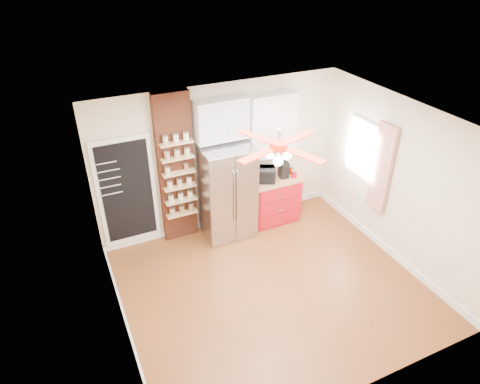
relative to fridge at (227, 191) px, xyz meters
name	(u,v)px	position (x,y,z in m)	size (l,w,h in m)	color
floor	(272,287)	(0.05, -1.63, -0.88)	(4.50, 4.50, 0.00)	brown
ceiling	(280,126)	(0.05, -1.63, 1.83)	(4.50, 4.50, 0.00)	white
wall_back	(221,158)	(0.05, 0.37, 0.48)	(4.50, 0.02, 2.70)	beige
wall_front	(368,313)	(0.05, -3.63, 0.48)	(4.50, 0.02, 2.70)	beige
wall_left	(113,259)	(-2.20, -1.63, 0.48)	(0.02, 4.00, 2.70)	beige
wall_right	(399,182)	(2.30, -1.63, 0.48)	(0.02, 4.00, 2.70)	beige
chalkboard	(127,192)	(-1.65, 0.33, 0.23)	(0.95, 0.05, 1.95)	white
brick_pillar	(176,169)	(-0.80, 0.29, 0.48)	(0.60, 0.16, 2.70)	brown
fridge	(227,191)	(0.00, 0.00, 0.00)	(0.90, 0.70, 1.75)	#A8A8AD
upper_glass_cabinet	(221,119)	(0.00, 0.20, 1.27)	(0.90, 0.35, 0.70)	white
red_cabinet	(273,198)	(0.97, 0.05, -0.42)	(0.94, 0.64, 0.90)	red
upper_shelf_unit	(272,125)	(0.97, 0.22, 1.00)	(0.90, 0.30, 1.15)	white
window	(363,149)	(2.28, -0.73, 0.68)	(0.04, 0.75, 1.05)	white
curtain	(381,168)	(2.23, -1.28, 0.57)	(0.06, 0.40, 1.55)	red
ceiling_fan	(279,146)	(0.05, -1.63, 1.55)	(1.40, 1.40, 0.44)	silver
toaster_oven	(262,174)	(0.72, 0.04, 0.15)	(0.46, 0.31, 0.25)	black
coffee_maker	(284,170)	(1.14, 0.00, 0.18)	(0.15, 0.19, 0.31)	black
canister_left	(294,174)	(1.32, -0.08, 0.09)	(0.10, 0.10, 0.13)	#A40916
canister_right	(291,170)	(1.34, 0.06, 0.09)	(0.09, 0.09, 0.14)	red
pantry_jar_oats	(167,171)	(-0.99, 0.13, 0.56)	(0.09, 0.09, 0.13)	#C3AF95
pantry_jar_beans	(186,167)	(-0.66, 0.17, 0.56)	(0.08, 0.08, 0.12)	#95634B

